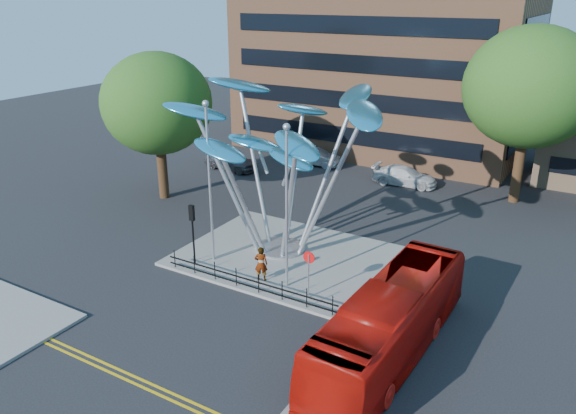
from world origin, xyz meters
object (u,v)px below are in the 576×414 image
Objects in this scene: street_lamp_right at (287,193)px; no_entry_sign_island at (309,267)px; tree_left at (157,104)px; street_lamp_left at (209,169)px; parked_car_right at (405,176)px; red_bus at (391,322)px; traffic_light_island at (192,222)px; pedestrian at (261,264)px; parked_car_left at (231,160)px; tree_right at (531,88)px; parked_car_mid at (315,157)px; leaf_sculpture at (281,134)px.

no_entry_sign_island is (1.50, -0.48, -3.28)m from street_lamp_right.
tree_left is 1.17× the size of street_lamp_left.
street_lamp_right is (5.00, -0.50, -0.26)m from street_lamp_left.
red_bus is at bearing -165.86° from parked_car_right.
traffic_light_island is 4.37m from pedestrian.
traffic_light_island is 17.93m from parked_car_left.
tree_right reaches higher than tree_left.
tree_left is 2.16× the size of parked_car_left.
pedestrian is at bearing -161.81° from parked_car_mid.
traffic_light_island reaches higher than pedestrian.
traffic_light_island reaches higher than parked_car_mid.
tree_left reaches higher than parked_car_mid.
no_entry_sign_island is (-6.00, -19.48, -6.22)m from tree_right.
no_entry_sign_island is (4.07, -4.16, -5.06)m from leaf_sculpture.
tree_right is 22.49m from street_lamp_left.
tree_right is at bearing 89.05° from red_bus.
no_entry_sign_island is 0.56× the size of parked_car_mid.
red_bus reaches higher than pedestrian.
no_entry_sign_island is at bearing 148.65° from pedestrian.
no_entry_sign_island is 19.16m from parked_car_right.
street_lamp_left reaches higher than parked_car_right.
tree_right is 23.34m from parked_car_left.
parked_car_mid is at bearing -44.82° from parked_car_left.
tree_left is at bearing 154.93° from no_entry_sign_island.
leaf_sculpture is at bearing -123.31° from tree_right.
pedestrian is 0.38× the size of parked_car_right.
pedestrian reaches higher than parked_car_right.
street_lamp_left is 1.79× the size of parked_car_right.
street_lamp_left is at bearing 161.98° from parked_car_right.
street_lamp_left is at bearing -170.95° from parked_car_mid.
red_bus is (9.00, -6.29, -5.31)m from leaf_sculpture.
no_entry_sign_island is (16.00, -7.48, -4.98)m from tree_left.
red_bus is 27.24m from parked_car_left.
no_entry_sign_island is 22.76m from parked_car_mid.
pedestrian is 18.72m from parked_car_right.
pedestrian is at bearing -73.41° from leaf_sculpture.
parked_car_left is 1.10× the size of parked_car_mid.
tree_right reaches higher than parked_car_left.
leaf_sculpture is 17.41m from parked_car_left.
street_lamp_left is 1.06× the size of street_lamp_right.
traffic_light_island is 0.79× the size of parked_car_mid.
parked_car_mid is (-6.30, 16.06, -6.15)m from leaf_sculpture.
parked_car_mid is at bearing 101.36° from street_lamp_left.
parked_car_mid is (-3.87, 19.24, -4.64)m from street_lamp_left.
parked_car_left is 0.97× the size of parked_car_right.
tree_right is 10.82m from parked_car_right.
street_lamp_right is at bearing -158.13° from parked_car_mid.
street_lamp_left reaches higher than red_bus.
pedestrian is (3.57, -0.65, -4.28)m from street_lamp_left.
pedestrian reaches higher than parked_car_mid.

